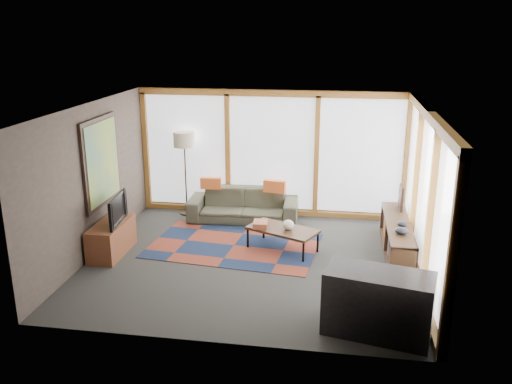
% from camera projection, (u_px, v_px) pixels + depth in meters
% --- Properties ---
extents(ground, '(5.50, 5.50, 0.00)m').
position_uv_depth(ground, '(252.00, 261.00, 9.17)').
color(ground, '#2B2B29').
rests_on(ground, ground).
extents(room_envelope, '(5.52, 5.02, 2.62)m').
position_uv_depth(room_envelope, '(286.00, 166.00, 9.17)').
color(room_envelope, '#3D342D').
rests_on(room_envelope, ground).
extents(rug, '(3.13, 2.19, 0.01)m').
position_uv_depth(rug, '(234.00, 245.00, 9.79)').
color(rug, maroon).
rests_on(rug, ground).
extents(sofa, '(2.22, 0.95, 0.64)m').
position_uv_depth(sofa, '(243.00, 205.00, 10.99)').
color(sofa, '#3B3B2A').
rests_on(sofa, ground).
extents(pillow_left, '(0.43, 0.17, 0.23)m').
position_uv_depth(pillow_left, '(211.00, 183.00, 10.97)').
color(pillow_left, '#D75F29').
rests_on(pillow_left, sofa).
extents(pillow_right, '(0.45, 0.19, 0.24)m').
position_uv_depth(pillow_right, '(275.00, 186.00, 10.73)').
color(pillow_right, '#D75F29').
rests_on(pillow_right, sofa).
extents(floor_lamp, '(0.44, 0.44, 1.75)m').
position_uv_depth(floor_lamp, '(186.00, 174.00, 11.21)').
color(floor_lamp, black).
rests_on(floor_lamp, ground).
extents(coffee_table, '(1.35, 1.05, 0.40)m').
position_uv_depth(coffee_table, '(282.00, 239.00, 9.57)').
color(coffee_table, '#301E12').
rests_on(coffee_table, ground).
extents(book_stack, '(0.26, 0.32, 0.10)m').
position_uv_depth(book_stack, '(260.00, 224.00, 9.57)').
color(book_stack, '#974C2F').
rests_on(book_stack, coffee_table).
extents(vase, '(0.21, 0.21, 0.17)m').
position_uv_depth(vase, '(288.00, 225.00, 9.43)').
color(vase, beige).
rests_on(vase, coffee_table).
extents(bookshelf, '(0.42, 2.29, 0.57)m').
position_uv_depth(bookshelf, '(397.00, 238.00, 9.39)').
color(bookshelf, '#301E12').
rests_on(bookshelf, ground).
extents(bowl_a, '(0.25, 0.25, 0.11)m').
position_uv_depth(bowl_a, '(402.00, 231.00, 8.79)').
color(bowl_a, black).
rests_on(bowl_a, bookshelf).
extents(bowl_b, '(0.17, 0.17, 0.08)m').
position_uv_depth(bowl_b, '(402.00, 224.00, 9.13)').
color(bowl_b, black).
rests_on(bowl_b, bookshelf).
extents(shelf_picture, '(0.05, 0.35, 0.45)m').
position_uv_depth(shelf_picture, '(401.00, 198.00, 9.91)').
color(shelf_picture, black).
rests_on(shelf_picture, bookshelf).
extents(tv_console, '(0.47, 1.13, 0.56)m').
position_uv_depth(tv_console, '(112.00, 238.00, 9.39)').
color(tv_console, brown).
rests_on(tv_console, ground).
extents(television, '(0.20, 0.88, 0.50)m').
position_uv_depth(television, '(113.00, 209.00, 9.22)').
color(television, black).
rests_on(television, tv_console).
extents(bar_counter, '(1.45, 0.91, 0.85)m').
position_uv_depth(bar_counter, '(378.00, 303.00, 6.90)').
color(bar_counter, black).
rests_on(bar_counter, ground).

